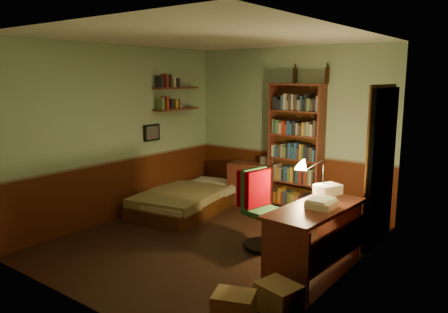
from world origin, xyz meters
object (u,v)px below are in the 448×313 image
Objects in this scene: office_chair at (265,211)px; bookshelf at (295,149)px; bed at (188,193)px; desk_lamp at (324,171)px; dresser at (253,184)px; mini_stereo at (268,160)px; desk at (315,239)px; cardboard_box_b at (279,297)px; cardboard_box_a at (234,308)px.

bookshelf is at bearing 116.56° from office_chair.
bed is at bearing -146.79° from bookshelf.
dresser is at bearing 160.54° from desk_lamp.
mini_stereo is 2.05m from desk_lamp.
bed is at bearing 172.30° from office_chair.
desk reaches higher than cardboard_box_b.
dresser is at bearing 127.29° from cardboard_box_b.
desk_lamp is at bearing -57.13° from mini_stereo.
bed is 8.68× the size of mini_stereo.
office_chair is at bearing -77.21° from mini_stereo.
desk_lamp is (-0.19, 0.59, 0.64)m from desk.
desk is 3.70× the size of cardboard_box_b.
desk is 3.86× the size of cardboard_box_a.
bed is 2.43× the size of dresser.
office_chair is (0.98, -1.66, -0.28)m from mini_stereo.
cardboard_box_a is (1.14, -3.23, -0.88)m from bookshelf.
bed is at bearing 146.38° from cardboard_box_b.
bookshelf reaches higher than mini_stereo.
bookshelf reaches higher than bed.
dresser is 2.64m from desk.
desk is at bearing 96.95° from cardboard_box_b.
dresser is 1.46× the size of desk_lamp.
mini_stereo is at bearing 173.16° from bookshelf.
desk_lamp reaches higher than desk.
desk reaches higher than cardboard_box_a.
mini_stereo is 0.11× the size of bookshelf.
bed is 3.31m from cardboard_box_b.
mini_stereo is 0.58m from bookshelf.
desk is 1.43× the size of office_chair.
bookshelf is at bearing 27.76° from bed.
desk_lamp reaches higher than cardboard_box_b.
dresser is at bearing 46.27° from bed.
bookshelf is 3.74× the size of desk_lamp.
bookshelf is 5.69× the size of cardboard_box_a.
desk_lamp is 1.83m from cardboard_box_b.
desk is at bearing -64.62° from mini_stereo.
office_chair reaches higher than cardboard_box_b.
bookshelf reaches higher than desk_lamp.
cardboard_box_a is at bearing -90.66° from desk.
bookshelf is (1.39, 1.00, 0.73)m from bed.
mini_stereo is at bearing 154.37° from desk_lamp.
bed is 1.39× the size of desk.
dresser is at bearing 141.72° from desk.
office_chair is at bearing 113.06° from cardboard_box_a.
desk_lamp reaches higher than mini_stereo.
bed is 2.00× the size of office_chair.
bed is 3.37m from cardboard_box_a.
bookshelf reaches higher than desk.
desk_lamp is (1.57, -1.29, 0.25)m from mini_stereo.
cardboard_box_a is (0.09, -1.98, -0.88)m from desk_lamp.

